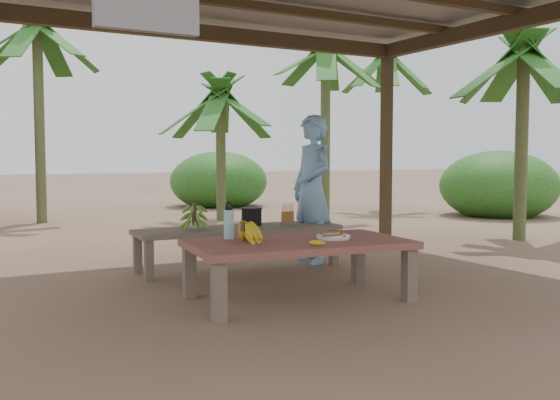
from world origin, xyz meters
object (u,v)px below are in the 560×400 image
work_table (298,248)px  woman (312,189)px  ripe_banana_bunch (243,231)px  bench (239,232)px  water_flask (229,223)px  plate (333,237)px  cooking_pot (252,217)px

work_table → woman: 1.89m
ripe_banana_bunch → woman: bearing=42.9°
ripe_banana_bunch → bench: bearing=66.2°
water_flask → plate: bearing=-30.6°
woman → water_flask: bearing=-54.9°
work_table → water_flask: 0.62m
plate → woman: (0.77, 1.59, 0.31)m
ripe_banana_bunch → plate: ripe_banana_bunch is taller
water_flask → ripe_banana_bunch: bearing=-90.3°
bench → work_table: bearing=-93.7°
water_flask → cooking_pot: (0.81, 1.24, -0.09)m
water_flask → work_table: bearing=-38.2°
water_flask → cooking_pot: size_ratio=1.45×
bench → woman: (0.90, -0.01, 0.44)m
plate → water_flask: 0.89m
cooking_pot → bench: bearing=-155.4°
work_table → ripe_banana_bunch: ripe_banana_bunch is taller
bench → plate: (0.13, -1.60, 0.12)m
work_table → cooking_pot: cooking_pot is taller
work_table → woman: (1.06, 1.51, 0.40)m
bench → water_flask: water_flask is taller
bench → woman: bearing=1.8°
water_flask → bench: bearing=61.4°
water_flask → cooking_pot: water_flask is taller
woman → cooking_pot: bearing=-99.2°
plate → woman: woman is taller
bench → water_flask: (-0.63, -1.15, 0.24)m
ripe_banana_bunch → plate: 0.78m
plate → cooking_pot: (0.06, 1.69, 0.02)m
ripe_banana_bunch → work_table: bearing=-10.6°
ripe_banana_bunch → cooking_pot: size_ratio=1.43×
cooking_pot → woman: 0.77m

